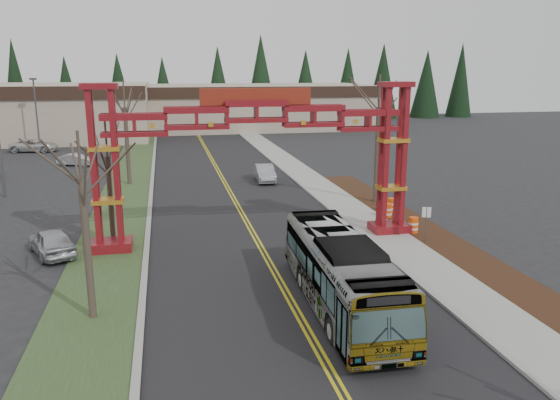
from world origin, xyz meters
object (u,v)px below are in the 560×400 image
object	(u,v)px
bare_tree_median_near	(82,184)
street_sign	(426,218)
gateway_arch	(256,137)
barrel_mid	(388,211)
barrel_south	(413,226)
barrel_north	(392,206)
transit_bus	(341,273)
silver_sedan	(265,173)
parked_car_far_a	(76,160)
parked_car_near_a	(51,242)
bare_tree_right_far	(379,108)
parked_car_far_b	(34,146)
bare_tree_median_far	(125,108)
bare_tree_median_mid	(107,157)
light_pole_far	(36,110)
retail_building_east	(254,106)

from	to	relation	value
bare_tree_median_near	street_sign	bearing A→B (deg)	19.25
gateway_arch	barrel_mid	bearing A→B (deg)	17.99
barrel_south	barrel_north	world-z (taller)	barrel_north
transit_bus	silver_sedan	world-z (taller)	transit_bus
parked_car_far_a	parked_car_near_a	bearing A→B (deg)	-155.64
bare_tree_right_far	barrel_mid	distance (m)	7.75
transit_bus	bare_tree_median_near	xyz separation A→B (m)	(-9.86, 1.03, 3.93)
parked_car_far_b	bare_tree_median_far	xyz separation A→B (m)	(12.05, -21.67, 5.68)
barrel_south	barrel_mid	xyz separation A→B (m)	(-0.14, 3.51, -0.01)
parked_car_near_a	bare_tree_median_far	size ratio (longest dim) A/B	0.49
silver_sedan	street_sign	size ratio (longest dim) A/B	2.06
bare_tree_median_mid	street_sign	distance (m)	17.88
gateway_arch	bare_tree_right_far	xyz separation A→B (m)	(10.00, 7.30, 0.91)
bare_tree_median_near	street_sign	xyz separation A→B (m)	(17.14, 5.99, -3.90)
gateway_arch	bare_tree_right_far	distance (m)	12.42
transit_bus	barrel_north	xyz separation A→B (m)	(8.08, 13.58, -0.98)
parked_car_far_a	barrel_north	xyz separation A→B (m)	(23.72, -24.36, -0.07)
light_pole_far	barrel_north	distance (m)	46.16
silver_sedan	parked_car_far_b	xyz separation A→B (m)	(-23.56, 22.77, 0.01)
retail_building_east	street_sign	world-z (taller)	retail_building_east
retail_building_east	barrel_north	bearing A→B (deg)	-90.05
bare_tree_median_near	bare_tree_right_far	size ratio (longest dim) A/B	0.80
retail_building_east	barrel_south	bearing A→B (deg)	-90.65
bare_tree_median_near	bare_tree_median_mid	distance (m)	9.80
transit_bus	light_pole_far	bearing A→B (deg)	115.30
parked_car_far_a	barrel_mid	size ratio (longest dim) A/B	3.56
barrel_mid	barrel_north	distance (m)	1.46
transit_bus	light_pole_far	size ratio (longest dim) A/B	1.27
bare_tree_right_far	light_pole_far	xyz separation A→B (m)	(-29.43, 32.23, -1.94)
parked_car_near_a	parked_car_far_b	distance (m)	40.59
street_sign	barrel_south	xyz separation A→B (m)	(0.15, 1.83, -1.01)
parked_car_near_a	barrel_south	xyz separation A→B (m)	(20.29, -0.54, -0.20)
retail_building_east	silver_sedan	distance (m)	45.70
bare_tree_right_far	bare_tree_median_near	bearing A→B (deg)	-138.99
street_sign	parked_car_near_a	bearing A→B (deg)	173.29
gateway_arch	parked_car_far_b	world-z (taller)	gateway_arch
bare_tree_median_near	bare_tree_right_far	distance (m)	23.90
retail_building_east	light_pole_far	size ratio (longest dim) A/B	4.43
bare_tree_median_mid	bare_tree_right_far	world-z (taller)	bare_tree_right_far
retail_building_east	bare_tree_median_near	distance (m)	72.60
retail_building_east	barrel_south	size ratio (longest dim) A/B	36.10
barrel_mid	gateway_arch	bearing A→B (deg)	-162.01
retail_building_east	barrel_north	xyz separation A→B (m)	(-0.05, -57.76, -2.97)
bare_tree_median_near	gateway_arch	bearing A→B (deg)	46.24
light_pole_far	bare_tree_median_near	bearing A→B (deg)	-76.58
barrel_mid	silver_sedan	bearing A→B (deg)	112.18
gateway_arch	retail_building_east	world-z (taller)	gateway_arch
gateway_arch	retail_building_east	distance (m)	62.80
silver_sedan	parked_car_far_b	size ratio (longest dim) A/B	0.83
gateway_arch	barrel_north	world-z (taller)	gateway_arch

